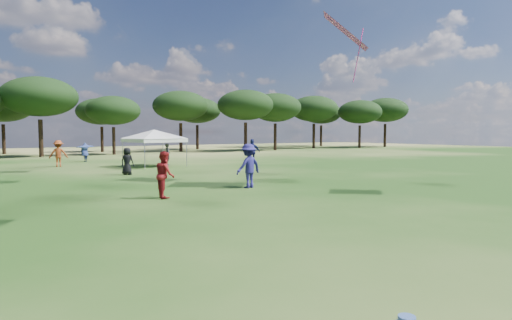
{
  "coord_description": "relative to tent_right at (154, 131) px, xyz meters",
  "views": [
    {
      "loc": [
        -3.13,
        -0.74,
        2.39
      ],
      "look_at": [
        -0.14,
        3.55,
        2.04
      ],
      "focal_mm": 30.0,
      "sensor_mm": 36.0,
      "label": 1
    }
  ],
  "objects": [
    {
      "name": "tent_right",
      "position": [
        0.0,
        0.0,
        0.0
      ],
      "size": [
        6.66,
        6.66,
        2.83
      ],
      "rotation": [
        0.0,
        0.0,
        0.13
      ],
      "color": "gray",
      "rests_on": "ground"
    },
    {
      "name": "tree_line",
      "position": [
        -5.48,
        20.12,
        3.01
      ],
      "size": [
        108.78,
        17.63,
        7.77
      ],
      "color": "black",
      "rests_on": "ground"
    },
    {
      "name": "festival_crowd",
      "position": [
        -8.31,
        -4.23,
        -1.55
      ],
      "size": [
        29.39,
        22.74,
        1.88
      ],
      "color": "navy",
      "rests_on": "ground"
    }
  ]
}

